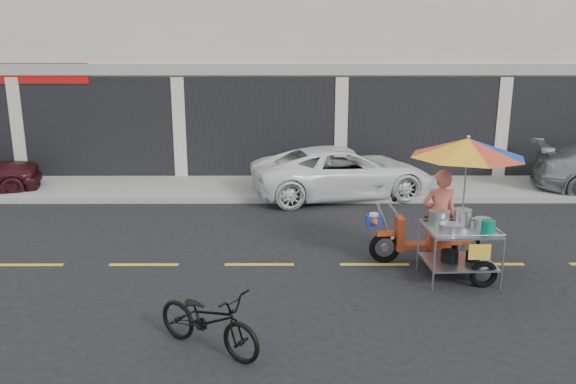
{
  "coord_description": "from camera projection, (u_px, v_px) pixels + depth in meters",
  "views": [
    {
      "loc": [
        -1.54,
        -9.12,
        3.61
      ],
      "look_at": [
        -1.5,
        0.6,
        1.15
      ],
      "focal_mm": 35.0,
      "sensor_mm": 36.0,
      "label": 1
    }
  ],
  "objects": [
    {
      "name": "centerline",
      "position": [
        374.0,
        264.0,
        9.73
      ],
      "size": [
        42.0,
        0.1,
        0.01
      ],
      "primitive_type": "cube",
      "color": "gold",
      "rests_on": "ground"
    },
    {
      "name": "ground",
      "position": [
        374.0,
        265.0,
        9.73
      ],
      "size": [
        90.0,
        90.0,
        0.0
      ],
      "primitive_type": "plane",
      "color": "black"
    },
    {
      "name": "shophouse_block",
      "position": [
        414.0,
        31.0,
        18.97
      ],
      "size": [
        36.0,
        8.11,
        10.4
      ],
      "color": "beige",
      "rests_on": "ground"
    },
    {
      "name": "near_bicycle",
      "position": [
        208.0,
        320.0,
        6.86
      ],
      "size": [
        1.6,
        1.33,
        0.82
      ],
      "primitive_type": "imported",
      "rotation": [
        0.0,
        0.0,
        0.98
      ],
      "color": "black",
      "rests_on": "ground"
    },
    {
      "name": "white_pickup",
      "position": [
        343.0,
        172.0,
        14.13
      ],
      "size": [
        4.9,
        3.05,
        1.26
      ],
      "primitive_type": "imported",
      "rotation": [
        0.0,
        0.0,
        1.8
      ],
      "color": "white",
      "rests_on": "ground"
    },
    {
      "name": "food_vendor_rig",
      "position": [
        455.0,
        186.0,
        9.08
      ],
      "size": [
        2.38,
        1.87,
        2.35
      ],
      "rotation": [
        0.0,
        0.0,
        0.05
      ],
      "color": "black",
      "rests_on": "ground"
    },
    {
      "name": "sidewalk",
      "position": [
        343.0,
        186.0,
        15.04
      ],
      "size": [
        45.0,
        3.0,
        0.15
      ],
      "primitive_type": "cube",
      "color": "gray",
      "rests_on": "ground"
    }
  ]
}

